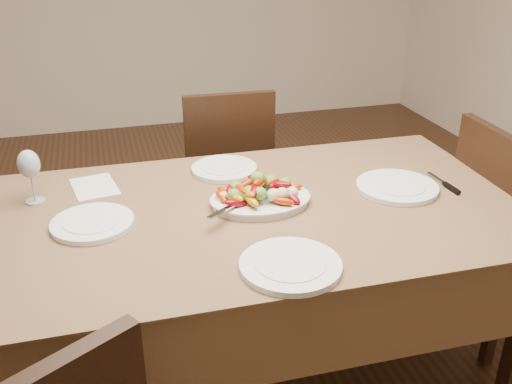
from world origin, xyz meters
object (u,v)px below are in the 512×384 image
at_px(dining_table, 256,299).
at_px(plate_right, 397,187).
at_px(wine_glass, 31,175).
at_px(serving_platter, 260,201).
at_px(plate_near, 290,266).
at_px(plate_far, 224,169).
at_px(plate_left, 92,223).
at_px(chair_far, 224,174).

xyz_separation_m(dining_table, plate_right, (0.54, 0.01, 0.39)).
height_order(plate_right, wine_glass, wine_glass).
xyz_separation_m(serving_platter, plate_near, (-0.03, -0.41, -0.00)).
relative_size(plate_far, wine_glass, 1.25).
xyz_separation_m(serving_platter, plate_left, (-0.56, 0.00, -0.00)).
distance_m(dining_table, plate_far, 0.52).
relative_size(serving_platter, wine_glass, 1.65).
xyz_separation_m(plate_left, wine_glass, (-0.19, 0.23, 0.09)).
bearing_deg(serving_platter, chair_far, 85.54).
distance_m(serving_platter, wine_glass, 0.79).
xyz_separation_m(dining_table, chair_far, (0.09, 0.94, 0.10)).
relative_size(serving_platter, plate_right, 1.14).
distance_m(chair_far, wine_glass, 1.14).
height_order(serving_platter, plate_right, serving_platter).
distance_m(dining_table, plate_near, 0.55).
relative_size(plate_right, wine_glass, 1.45).
bearing_deg(wine_glass, serving_platter, -17.23).
xyz_separation_m(plate_right, plate_far, (-0.57, 0.33, 0.00)).
bearing_deg(plate_far, plate_near, -87.90).
bearing_deg(plate_near, dining_table, 88.96).
bearing_deg(plate_far, plate_left, -147.85).
height_order(plate_far, plate_near, same).
distance_m(plate_left, plate_far, 0.60).
bearing_deg(plate_left, dining_table, -2.48).
distance_m(chair_far, plate_near, 1.36).
relative_size(chair_far, serving_platter, 2.81).
relative_size(plate_far, plate_near, 0.87).
height_order(dining_table, plate_near, plate_near).
relative_size(plate_left, plate_right, 0.89).
distance_m(plate_far, plate_near, 0.73).
height_order(chair_far, plate_near, chair_far).
height_order(plate_left, plate_far, same).
bearing_deg(serving_platter, wine_glass, 162.77).
bearing_deg(chair_far, plate_right, 117.60).
height_order(serving_platter, plate_left, serving_platter).
distance_m(dining_table, serving_platter, 0.39).
xyz_separation_m(serving_platter, plate_right, (0.52, -0.02, -0.00)).
bearing_deg(plate_left, wine_glass, 129.03).
xyz_separation_m(chair_far, plate_far, (-0.13, -0.60, 0.29)).
distance_m(dining_table, plate_left, 0.67).
bearing_deg(plate_left, plate_right, -0.84).
bearing_deg(dining_table, chair_far, 84.28).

